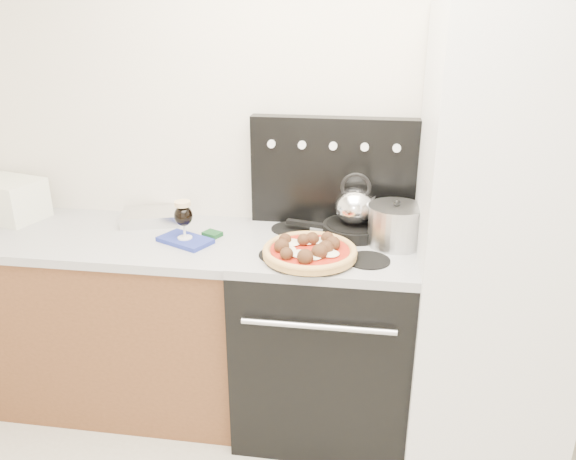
% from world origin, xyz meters
% --- Properties ---
extents(room_shell, '(3.52, 3.01, 2.52)m').
position_xyz_m(room_shell, '(0.00, 0.29, 1.25)').
color(room_shell, beige).
rests_on(room_shell, ground).
extents(base_cabinet, '(1.45, 0.60, 0.86)m').
position_xyz_m(base_cabinet, '(-1.02, 1.20, 0.43)').
color(base_cabinet, brown).
rests_on(base_cabinet, ground).
extents(countertop, '(1.48, 0.63, 0.04)m').
position_xyz_m(countertop, '(-1.02, 1.20, 0.88)').
color(countertop, '#B2B2B7').
rests_on(countertop, base_cabinet).
extents(stove_body, '(0.76, 0.65, 0.88)m').
position_xyz_m(stove_body, '(0.08, 1.18, 0.44)').
color(stove_body, black).
rests_on(stove_body, ground).
extents(cooktop, '(0.76, 0.65, 0.04)m').
position_xyz_m(cooktop, '(0.08, 1.18, 0.90)').
color(cooktop, '#ADADB2').
rests_on(cooktop, stove_body).
extents(backguard, '(0.76, 0.08, 0.50)m').
position_xyz_m(backguard, '(0.08, 1.45, 1.17)').
color(backguard, black).
rests_on(backguard, cooktop).
extents(fridge, '(0.64, 0.68, 1.90)m').
position_xyz_m(fridge, '(0.78, 1.15, 0.95)').
color(fridge, silver).
rests_on(fridge, ground).
extents(toaster_oven, '(0.36, 0.31, 0.20)m').
position_xyz_m(toaster_oven, '(-1.50, 1.32, 1.00)').
color(toaster_oven, silver).
rests_on(toaster_oven, countertop).
extents(foil_sheet, '(0.32, 0.27, 0.06)m').
position_xyz_m(foil_sheet, '(-0.79, 1.37, 0.93)').
color(foil_sheet, white).
rests_on(foil_sheet, countertop).
extents(oven_mitt, '(0.27, 0.23, 0.02)m').
position_xyz_m(oven_mitt, '(-0.55, 1.15, 0.91)').
color(oven_mitt, navy).
rests_on(oven_mitt, countertop).
extents(beer_glass, '(0.10, 0.10, 0.18)m').
position_xyz_m(beer_glass, '(-0.55, 1.15, 1.01)').
color(beer_glass, black).
rests_on(beer_glass, oven_mitt).
extents(pizza_pan, '(0.45, 0.45, 0.01)m').
position_xyz_m(pizza_pan, '(0.02, 1.02, 0.93)').
color(pizza_pan, black).
rests_on(pizza_pan, cooktop).
extents(pizza, '(0.41, 0.41, 0.05)m').
position_xyz_m(pizza, '(0.02, 1.02, 0.96)').
color(pizza, tan).
rests_on(pizza, pizza_pan).
extents(skillet, '(0.34, 0.34, 0.05)m').
position_xyz_m(skillet, '(0.19, 1.30, 0.94)').
color(skillet, black).
rests_on(skillet, cooktop).
extents(tea_kettle, '(0.22, 0.22, 0.20)m').
position_xyz_m(tea_kettle, '(0.19, 1.30, 1.07)').
color(tea_kettle, white).
rests_on(tea_kettle, skillet).
extents(stock_pot, '(0.26, 0.26, 0.17)m').
position_xyz_m(stock_pot, '(0.37, 1.21, 1.00)').
color(stock_pot, '#B5B5B5').
rests_on(stock_pot, cooktop).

